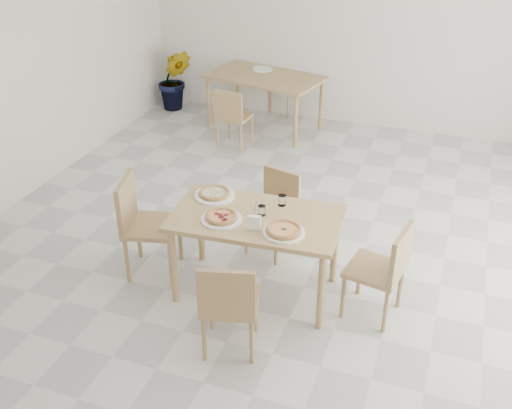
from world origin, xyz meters
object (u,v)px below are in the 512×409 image
(tumbler_a, at_px, (282,200))
(napkin_holder, at_px, (254,223))
(plate_mushroom, at_px, (215,195))
(pizza_mushroom, at_px, (214,193))
(second_table, at_px, (265,81))
(potted_plant, at_px, (175,80))
(pizza_margherita, at_px, (284,230))
(chair_back_n, at_px, (290,82))
(pizza_pepperoni, at_px, (221,216))
(main_table, at_px, (256,226))
(plate_margherita, at_px, (284,232))
(plate_empty, at_px, (263,69))
(chair_back_s, at_px, (232,114))
(chair_north, at_px, (276,206))
(chair_west, at_px, (142,219))
(chair_east, at_px, (385,266))
(chair_south, at_px, (229,302))
(plate_pepperoni, at_px, (221,219))
(tumbler_b, at_px, (262,210))

(tumbler_a, height_order, napkin_holder, napkin_holder)
(plate_mushroom, xyz_separation_m, pizza_mushroom, (0.00, 0.00, 0.02))
(second_table, relative_size, potted_plant, 1.84)
(pizza_margherita, xyz_separation_m, chair_back_n, (-1.29, 4.41, -0.34))
(pizza_pepperoni, bearing_deg, plate_mushroom, 121.21)
(main_table, height_order, plate_margherita, plate_margherita)
(plate_margherita, bearing_deg, tumbler_a, 109.45)
(second_table, distance_m, plate_empty, 0.28)
(napkin_holder, bearing_deg, chair_back_s, 102.86)
(plate_mushroom, relative_size, second_table, 0.21)
(potted_plant, bearing_deg, chair_north, -49.88)
(pizza_margherita, bearing_deg, potted_plant, 126.67)
(pizza_margherita, bearing_deg, chair_west, 174.73)
(napkin_holder, xyz_separation_m, chair_back_n, (-1.06, 4.45, -0.36))
(pizza_mushroom, distance_m, chair_back_s, 2.71)
(chair_back_n, xyz_separation_m, plate_empty, (-0.26, -0.49, 0.31))
(chair_back_s, distance_m, plate_empty, 1.06)
(napkin_holder, bearing_deg, second_table, 95.70)
(napkin_holder, height_order, second_table, napkin_holder)
(main_table, xyz_separation_m, chair_west, (-1.05, -0.04, -0.13))
(plate_margherita, xyz_separation_m, tumbler_a, (-0.15, 0.41, 0.04))
(pizza_pepperoni, height_order, plate_empty, pizza_pepperoni)
(pizza_mushroom, height_order, tumbler_a, tumbler_a)
(potted_plant, bearing_deg, second_table, -9.48)
(chair_north, distance_m, pizza_mushroom, 0.72)
(chair_west, bearing_deg, main_table, -102.21)
(chair_north, relative_size, tumbler_a, 8.61)
(potted_plant, bearing_deg, main_table, -54.96)
(chair_east, height_order, plate_empty, chair_east)
(chair_south, relative_size, chair_east, 0.99)
(pizza_mushroom, xyz_separation_m, napkin_holder, (0.50, -0.39, 0.03))
(chair_east, relative_size, napkin_holder, 6.72)
(chair_north, distance_m, chair_back_n, 3.67)
(second_table, bearing_deg, main_table, -59.69)
(plate_mushroom, height_order, pizza_margherita, pizza_margherita)
(plate_margherita, bearing_deg, chair_east, 14.93)
(pizza_pepperoni, relative_size, tumbler_a, 3.12)
(napkin_holder, height_order, chair_back_n, napkin_holder)
(plate_margherita, height_order, chair_back_s, chair_back_s)
(plate_pepperoni, relative_size, plate_empty, 1.21)
(tumbler_a, distance_m, potted_plant, 4.50)
(main_table, xyz_separation_m, tumbler_b, (0.04, 0.04, 0.13))
(chair_east, height_order, plate_mushroom, chair_east)
(main_table, relative_size, chair_east, 1.69)
(chair_west, bearing_deg, plate_mushroom, -82.91)
(main_table, bearing_deg, plate_margherita, -34.11)
(tumbler_b, xyz_separation_m, napkin_holder, (0.02, -0.23, 0.02))
(main_table, bearing_deg, pizza_pepperoni, -152.18)
(chair_south, bearing_deg, potted_plant, -74.11)
(second_table, bearing_deg, plate_pepperoni, -63.86)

